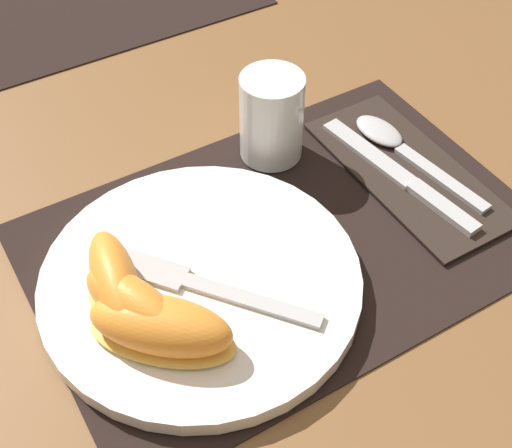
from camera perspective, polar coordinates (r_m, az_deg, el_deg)
name	(u,v)px	position (r m, az deg, el deg)	size (l,w,h in m)	color
ground_plane	(285,240)	(0.67, 2.31, -1.27)	(3.00, 3.00, 0.00)	brown
placemat	(285,238)	(0.67, 2.32, -1.16)	(0.46, 0.31, 0.00)	black
plate	(201,282)	(0.62, -4.44, -4.63)	(0.28, 0.28, 0.02)	white
juice_glass	(271,122)	(0.72, 1.24, 8.19)	(0.06, 0.06, 0.09)	silver
napkin	(407,171)	(0.74, 12.02, 4.20)	(0.10, 0.23, 0.00)	#2D231E
knife	(401,176)	(0.73, 11.53, 3.76)	(0.04, 0.20, 0.01)	#BCBCC1
spoon	(395,143)	(0.76, 11.06, 6.38)	(0.05, 0.18, 0.01)	#BCBCC1
fork	(193,283)	(0.61, -5.03, -4.72)	(0.14, 0.17, 0.00)	#BCBCC1
citrus_wedge_0	(117,286)	(0.59, -11.05, -4.92)	(0.06, 0.12, 0.05)	#F7C656
citrus_wedge_1	(136,309)	(0.58, -9.61, -6.71)	(0.08, 0.12, 0.05)	#F7C656
citrus_wedge_2	(161,327)	(0.57, -7.62, -8.19)	(0.12, 0.12, 0.04)	#F7C656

